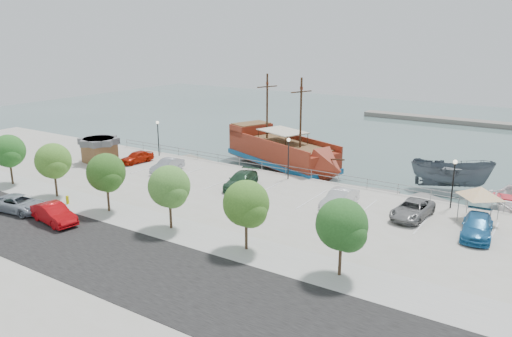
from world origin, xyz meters
The scene contains 31 objects.
ground centered at (0.00, 0.00, -1.00)m, with size 160.00×160.00×0.00m, color #425D59.
land_slab centered at (0.00, -21.00, -0.60)m, with size 100.00×58.00×1.20m, color #A29D8E.
street centered at (0.00, -16.00, 0.01)m, with size 100.00×8.00×0.04m, color black.
sidewalk centered at (0.00, -10.00, 0.01)m, with size 100.00×4.00×0.05m, color #9E9E9D.
seawall_railing centered at (0.00, 7.80, 0.53)m, with size 50.00×0.06×1.00m.
far_shore centered at (10.00, 55.00, -0.60)m, with size 40.00×3.00×0.80m, color slate.
pirate_ship centered at (-3.30, 12.37, 0.90)m, with size 18.18×10.96×11.32m.
patrol_boat centered at (14.26, 14.64, 0.53)m, with size 2.98×7.92×3.06m, color #505962.
dock_west centered at (-13.89, 9.20, -0.80)m, with size 7.00×2.00×0.40m, color gray.
dock_mid centered at (7.07, 9.20, -0.80)m, with size 6.98×1.99×0.40m, color slate.
dock_east centered at (15.08, 9.20, -0.80)m, with size 7.05×2.01×0.40m, color slate.
shed centered at (-21.63, 0.60, 1.50)m, with size 3.90×3.90×2.82m.
canopy_tent centered at (18.48, 4.66, 2.83)m, with size 4.30×4.30×3.26m.
street_van centered at (-14.15, -14.17, 0.71)m, with size 2.34×5.08×1.41m, color #939DA8.
street_sedan centered at (-9.49, -14.20, 0.78)m, with size 1.66×4.75×1.56m, color #B2080D.
fire_hydrant centered at (-12.41, -10.80, 0.44)m, with size 0.28×0.28×0.81m.
lamp_post_left centered at (-18.00, 6.50, 2.94)m, with size 0.36×0.36×4.28m.
lamp_post_mid centered at (0.00, 6.50, 2.94)m, with size 0.36×0.36×4.28m.
lamp_post_right centered at (16.00, 6.50, 2.94)m, with size 0.36×0.36×4.28m.
tree_a centered at (-21.85, -10.07, 3.30)m, with size 3.30×3.20×5.00m.
tree_b centered at (-14.85, -10.07, 3.30)m, with size 3.30×3.20×5.00m.
tree_c centered at (-7.85, -10.07, 3.30)m, with size 3.30×3.20×5.00m.
tree_d centered at (-0.85, -10.07, 3.30)m, with size 3.30×3.20×5.00m.
tree_e centered at (6.15, -10.07, 3.30)m, with size 3.30×3.20×5.00m.
tree_f centered at (13.15, -10.07, 3.30)m, with size 3.30×3.20×5.00m.
parked_car_a centered at (-17.76, 2.67, 0.69)m, with size 1.63×4.04×1.38m, color #AF1B06.
parked_car_b centered at (-12.18, 1.69, 0.71)m, with size 1.50×4.29×1.42m, color #959AA3.
parked_car_d centered at (-2.32, 1.40, 0.75)m, with size 2.10×5.16×1.50m, color #23462E.
parked_car_f centered at (7.96, 1.36, 0.79)m, with size 1.67×4.80×1.58m, color silver.
parked_car_g centered at (13.89, 2.39, 0.71)m, with size 2.36×5.11×1.42m, color gray.
parked_car_h centered at (19.00, 1.23, 0.75)m, with size 2.10×5.17×1.50m, color #21669E.
Camera 1 is at (23.99, -36.44, 14.73)m, focal length 35.00 mm.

